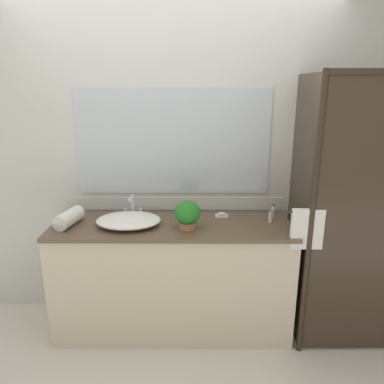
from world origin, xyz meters
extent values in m
plane|color=silver|center=(0.00, 0.00, 0.00)|extent=(8.00, 8.00, 0.00)
cube|color=silver|center=(0.00, 0.34, 1.30)|extent=(4.40, 0.05, 2.60)
cube|color=silver|center=(0.00, 0.32, 0.96)|extent=(1.80, 0.01, 0.11)
cube|color=silver|center=(0.00, 0.31, 1.47)|extent=(1.53, 0.01, 0.83)
cube|color=beige|center=(0.00, 0.01, 0.43)|extent=(1.80, 0.56, 0.87)
cube|color=brown|center=(0.00, 0.00, 0.89)|extent=(1.80, 0.58, 0.03)
cylinder|color=#2D2319|center=(0.95, -0.27, 1.00)|extent=(0.04, 0.04, 2.00)
cube|color=#382B21|center=(0.95, 0.02, 1.00)|extent=(0.01, 0.57, 1.96)
cylinder|color=#2D2319|center=(0.93, -0.26, 1.09)|extent=(0.32, 0.02, 0.02)
cube|color=white|center=(0.93, -0.26, 0.97)|extent=(0.22, 0.04, 0.29)
ellipsoid|color=white|center=(-0.32, -0.03, 0.94)|extent=(0.48, 0.37, 0.08)
cube|color=silver|center=(-0.32, 0.18, 0.91)|extent=(0.17, 0.04, 0.02)
cylinder|color=silver|center=(-0.32, 0.18, 0.99)|extent=(0.02, 0.02, 0.15)
cylinder|color=silver|center=(-0.32, 0.11, 1.07)|extent=(0.02, 0.13, 0.02)
cylinder|color=silver|center=(-0.38, 0.18, 0.94)|extent=(0.02, 0.02, 0.04)
cylinder|color=silver|center=(-0.26, 0.18, 0.94)|extent=(0.02, 0.02, 0.04)
cylinder|color=#B77A51|center=(0.12, -0.09, 0.93)|extent=(0.12, 0.12, 0.05)
ellipsoid|color=#247624|center=(0.12, -0.09, 1.03)|extent=(0.19, 0.19, 0.17)
cube|color=silver|center=(0.38, 0.16, 0.91)|extent=(0.10, 0.07, 0.01)
ellipsoid|color=silver|center=(0.38, 0.16, 0.92)|extent=(0.07, 0.04, 0.02)
cylinder|color=silver|center=(0.75, 0.04, 0.94)|extent=(0.03, 0.03, 0.08)
cylinder|color=#9E895B|center=(0.75, 0.04, 0.99)|extent=(0.02, 0.02, 0.02)
cylinder|color=silver|center=(0.79, 0.17, 0.94)|extent=(0.02, 0.02, 0.09)
cylinder|color=#2D6638|center=(0.79, 0.17, 0.99)|extent=(0.02, 0.02, 0.01)
cylinder|color=white|center=(-0.76, -0.03, 0.96)|extent=(0.17, 0.28, 0.12)
camera|label=1|loc=(0.16, -2.56, 1.90)|focal=34.11mm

